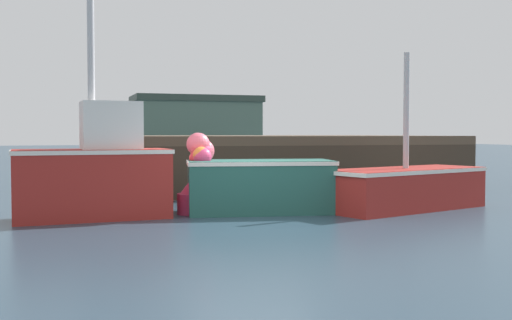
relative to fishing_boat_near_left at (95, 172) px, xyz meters
name	(u,v)px	position (x,y,z in m)	size (l,w,h in m)	color
ground	(256,225)	(2.81, -1.51, -0.95)	(120.00, 160.00, 0.10)	#283D4C
pier	(271,144)	(5.86, 6.29, 0.43)	(10.14, 8.26, 1.60)	brown
fishing_boat_near_left	(95,172)	(0.00, 0.00, 0.00)	(3.05, 1.38, 4.68)	maroon
fishing_boat_near_right	(254,181)	(3.24, -0.08, -0.25)	(3.24, 1.86, 1.68)	#23564C
fishing_boat_mid	(406,187)	(6.56, -0.60, -0.41)	(4.17, 2.53, 3.42)	maroon
rowboat	(426,191)	(8.33, 1.31, -0.71)	(1.97, 1.01, 0.43)	silver
warehouse	(196,125)	(9.92, 36.27, 1.44)	(10.02, 5.46, 4.65)	#4C6656
mooring_buoy_foreground	(191,199)	(1.92, 0.08, -0.58)	(0.58, 0.58, 0.72)	#DB3866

